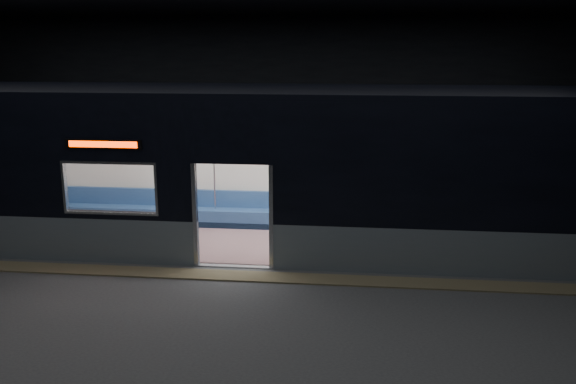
# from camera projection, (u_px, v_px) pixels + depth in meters

# --- Properties ---
(station_floor) EXTENTS (24.00, 14.00, 0.01)m
(station_floor) POSITION_uv_depth(u_px,v_px,m) (223.00, 288.00, 10.87)
(station_floor) COLOR #47494C
(station_floor) RESTS_ON ground
(station_envelope) EXTENTS (24.00, 14.00, 5.00)m
(station_envelope) POSITION_uv_depth(u_px,v_px,m) (217.00, 80.00, 9.99)
(station_envelope) COLOR black
(station_envelope) RESTS_ON station_floor
(tactile_strip) EXTENTS (22.80, 0.50, 0.03)m
(tactile_strip) POSITION_uv_depth(u_px,v_px,m) (229.00, 276.00, 11.39)
(tactile_strip) COLOR #8C7F59
(tactile_strip) RESTS_ON station_floor
(metro_car) EXTENTS (18.00, 3.04, 3.35)m
(metro_car) POSITION_uv_depth(u_px,v_px,m) (246.00, 160.00, 12.88)
(metro_car) COLOR gray
(metro_car) RESTS_ON station_floor
(passenger) EXTENTS (0.38, 0.65, 1.30)m
(passenger) POSITION_uv_depth(u_px,v_px,m) (329.00, 199.00, 13.93)
(passenger) COLOR black
(passenger) RESTS_ON metro_car
(handbag) EXTENTS (0.29, 0.27, 0.12)m
(handbag) POSITION_uv_depth(u_px,v_px,m) (330.00, 207.00, 13.75)
(handbag) COLOR black
(handbag) RESTS_ON passenger
(transit_map) EXTENTS (1.00, 0.03, 0.65)m
(transit_map) POSITION_uv_depth(u_px,v_px,m) (420.00, 168.00, 13.84)
(transit_map) COLOR white
(transit_map) RESTS_ON metro_car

